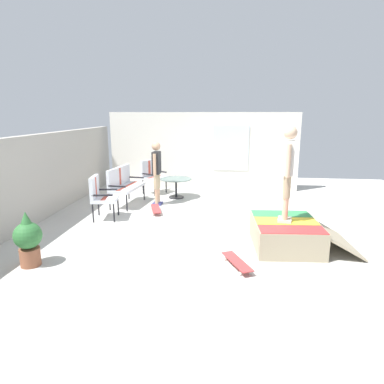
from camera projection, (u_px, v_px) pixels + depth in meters
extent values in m
cube|color=beige|center=(211.00, 230.00, 7.30)|extent=(12.00, 12.00, 0.10)
cube|color=#ADA89E|center=(33.00, 179.00, 7.50)|extent=(9.00, 0.20, 1.96)
cube|color=white|center=(203.00, 151.00, 10.73)|extent=(0.20, 6.00, 2.44)
cube|color=silver|center=(231.00, 148.00, 10.49)|extent=(0.03, 1.10, 1.40)
cube|color=tan|center=(285.00, 234.00, 6.20)|extent=(1.44, 1.24, 0.49)
cube|color=red|center=(292.00, 230.00, 5.70)|extent=(0.51, 1.14, 0.01)
cube|color=yellow|center=(286.00, 221.00, 6.14)|extent=(0.51, 1.14, 0.01)
cube|color=#338C4C|center=(281.00, 214.00, 6.58)|extent=(0.51, 1.14, 0.01)
cylinder|color=#B2B2B7|center=(256.00, 222.00, 6.18)|extent=(1.31, 0.14, 0.05)
cube|color=tan|center=(334.00, 236.00, 6.17)|extent=(1.37, 0.79, 0.41)
cylinder|color=black|center=(127.00, 203.00, 8.41)|extent=(0.04, 0.04, 0.44)
cylinder|color=black|center=(144.00, 192.00, 9.52)|extent=(0.04, 0.04, 0.44)
cylinder|color=black|center=(110.00, 202.00, 8.52)|extent=(0.04, 0.04, 0.44)
cylinder|color=black|center=(129.00, 191.00, 9.62)|extent=(0.04, 0.04, 0.44)
cube|color=silver|center=(127.00, 187.00, 8.96)|extent=(1.31, 0.70, 0.08)
cube|color=#B74738|center=(127.00, 186.00, 8.95)|extent=(1.21, 0.25, 0.00)
cube|color=silver|center=(119.00, 176.00, 8.94)|extent=(1.25, 0.23, 0.50)
cube|color=#B74738|center=(119.00, 176.00, 8.94)|extent=(0.11, 0.10, 0.46)
cube|color=black|center=(117.00, 186.00, 8.35)|extent=(0.10, 0.47, 0.04)
cube|color=black|center=(136.00, 177.00, 9.49)|extent=(0.10, 0.47, 0.04)
cylinder|color=black|center=(155.00, 189.00, 9.94)|extent=(0.04, 0.04, 0.44)
cylinder|color=black|center=(166.00, 186.00, 10.37)|extent=(0.04, 0.04, 0.44)
cylinder|color=black|center=(143.00, 187.00, 10.21)|extent=(0.04, 0.04, 0.44)
cylinder|color=black|center=(155.00, 184.00, 10.63)|extent=(0.04, 0.04, 0.44)
cube|color=silver|center=(154.00, 178.00, 10.23)|extent=(0.81, 0.78, 0.08)
cube|color=#B74738|center=(154.00, 177.00, 10.22)|extent=(0.56, 0.37, 0.00)
cube|color=silver|center=(148.00, 168.00, 10.29)|extent=(0.58, 0.37, 0.50)
cube|color=#B74738|center=(148.00, 168.00, 10.29)|extent=(0.13, 0.12, 0.46)
cube|color=black|center=(148.00, 174.00, 9.96)|extent=(0.26, 0.43, 0.04)
cube|color=black|center=(160.00, 172.00, 10.42)|extent=(0.26, 0.43, 0.04)
cylinder|color=black|center=(114.00, 213.00, 7.57)|extent=(0.04, 0.04, 0.44)
cylinder|color=black|center=(118.00, 206.00, 8.10)|extent=(0.04, 0.04, 0.44)
cylinder|color=black|center=(93.00, 213.00, 7.56)|extent=(0.04, 0.04, 0.44)
cylinder|color=black|center=(99.00, 207.00, 8.08)|extent=(0.04, 0.04, 0.44)
cube|color=silver|center=(105.00, 199.00, 7.77)|extent=(0.70, 0.64, 0.08)
cube|color=#B74738|center=(105.00, 197.00, 7.76)|extent=(0.59, 0.19, 0.00)
cube|color=silver|center=(94.00, 187.00, 7.69)|extent=(0.62, 0.17, 0.50)
cube|color=#B74738|center=(94.00, 187.00, 7.69)|extent=(0.11, 0.10, 0.46)
cube|color=black|center=(102.00, 195.00, 7.45)|extent=(0.11, 0.47, 0.04)
cube|color=black|center=(108.00, 189.00, 8.01)|extent=(0.11, 0.47, 0.04)
cylinder|color=black|center=(176.00, 188.00, 9.75)|extent=(0.06, 0.06, 0.55)
cylinder|color=black|center=(176.00, 197.00, 9.81)|extent=(0.44, 0.44, 0.03)
cylinder|color=slate|center=(176.00, 179.00, 9.68)|extent=(0.90, 0.90, 0.02)
cube|color=navy|center=(157.00, 204.00, 9.00)|extent=(0.12, 0.24, 0.05)
cylinder|color=tan|center=(157.00, 196.00, 8.95)|extent=(0.10, 0.10, 0.40)
cylinder|color=tan|center=(156.00, 182.00, 8.86)|extent=(0.13, 0.13, 0.40)
cube|color=navy|center=(158.00, 203.00, 9.17)|extent=(0.12, 0.24, 0.05)
cylinder|color=tan|center=(158.00, 195.00, 9.11)|extent=(0.10, 0.10, 0.40)
cylinder|color=tan|center=(158.00, 180.00, 9.02)|extent=(0.13, 0.13, 0.40)
cube|color=#262628|center=(156.00, 163.00, 8.82)|extent=(0.33, 0.19, 0.59)
sphere|color=tan|center=(156.00, 146.00, 8.72)|extent=(0.23, 0.23, 0.23)
cylinder|color=tan|center=(155.00, 165.00, 8.64)|extent=(0.08, 0.08, 0.56)
cylinder|color=tan|center=(158.00, 162.00, 9.02)|extent=(0.08, 0.08, 0.56)
cube|color=silver|center=(284.00, 221.00, 6.05)|extent=(0.15, 0.26, 0.05)
cylinder|color=beige|center=(285.00, 209.00, 6.00)|extent=(0.10, 0.10, 0.40)
cylinder|color=tan|center=(287.00, 187.00, 5.90)|extent=(0.13, 0.13, 0.40)
cube|color=silver|center=(285.00, 218.00, 6.21)|extent=(0.15, 0.26, 0.05)
cylinder|color=beige|center=(286.00, 206.00, 6.16)|extent=(0.10, 0.10, 0.40)
cylinder|color=tan|center=(287.00, 185.00, 6.06)|extent=(0.13, 0.13, 0.40)
cube|color=silver|center=(289.00, 158.00, 5.87)|extent=(0.35, 0.24, 0.60)
sphere|color=beige|center=(291.00, 133.00, 5.76)|extent=(0.23, 0.23, 0.23)
cylinder|color=beige|center=(288.00, 161.00, 5.68)|extent=(0.08, 0.08, 0.57)
cylinder|color=beige|center=(289.00, 158.00, 6.06)|extent=(0.08, 0.08, 0.57)
cube|color=#B23838|center=(156.00, 209.00, 8.37)|extent=(0.82, 0.43, 0.02)
cylinder|color=silver|center=(158.00, 208.00, 8.66)|extent=(0.06, 0.05, 0.06)
cylinder|color=silver|center=(152.00, 208.00, 8.63)|extent=(0.06, 0.05, 0.06)
cylinder|color=silver|center=(160.00, 214.00, 8.13)|extent=(0.06, 0.05, 0.06)
cylinder|color=silver|center=(154.00, 215.00, 8.10)|extent=(0.06, 0.05, 0.06)
cube|color=#B23838|center=(237.00, 261.00, 5.41)|extent=(0.81, 0.52, 0.02)
cylinder|color=silver|center=(234.00, 257.00, 5.71)|extent=(0.06, 0.05, 0.06)
cylinder|color=silver|center=(225.00, 259.00, 5.66)|extent=(0.06, 0.05, 0.06)
cylinder|color=silver|center=(249.00, 272.00, 5.20)|extent=(0.06, 0.05, 0.06)
cylinder|color=silver|center=(240.00, 273.00, 5.15)|extent=(0.06, 0.05, 0.06)
cylinder|color=brown|center=(30.00, 257.00, 5.45)|extent=(0.32, 0.32, 0.30)
sphere|color=#2D6B33|center=(28.00, 235.00, 5.36)|extent=(0.44, 0.44, 0.44)
cone|color=#2D6B33|center=(26.00, 220.00, 5.30)|extent=(0.24, 0.24, 0.28)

